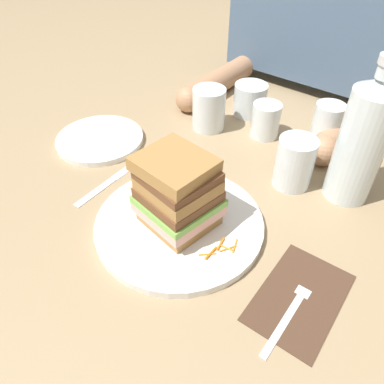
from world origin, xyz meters
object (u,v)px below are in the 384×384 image
object	(u,v)px
knife	(113,179)
empty_tumbler_0	(326,126)
fork	(294,306)
sandwich	(179,192)
empty_tumbler_3	(250,100)
empty_tumbler_2	(209,109)
main_plate	(181,222)
empty_tumbler_1	(266,120)
water_bottle	(363,141)
side_plate	(100,139)
juice_glass	(294,166)
napkin_dark	(301,296)

from	to	relation	value
knife	empty_tumbler_0	xyz separation A→B (m)	(0.26, 0.36, 0.05)
empty_tumbler_0	fork	bearing A→B (deg)	-71.12
sandwich	fork	bearing A→B (deg)	-6.02
empty_tumbler_3	empty_tumbler_2	bearing A→B (deg)	-109.79
fork	knife	distance (m)	0.40
main_plate	fork	bearing A→B (deg)	-6.21
empty_tumbler_1	knife	bearing A→B (deg)	-115.04
water_bottle	side_plate	size ratio (longest dim) A/B	1.37
empty_tumbler_3	side_plate	size ratio (longest dim) A/B	0.41
water_bottle	empty_tumbler_3	bearing A→B (deg)	154.46
fork	empty_tumbler_0	distance (m)	0.42
water_bottle	empty_tumbler_3	distance (m)	0.33
juice_glass	water_bottle	distance (m)	0.12
napkin_dark	water_bottle	size ratio (longest dim) A/B	0.64
main_plate	knife	bearing A→B (deg)	175.83
knife	side_plate	distance (m)	0.14
knife	empty_tumbler_2	xyz separation A→B (m)	(0.03, 0.27, 0.05)
napkin_dark	water_bottle	world-z (taller)	water_bottle
knife	side_plate	xyz separation A→B (m)	(-0.12, 0.07, 0.00)
knife	empty_tumbler_1	xyz separation A→B (m)	(0.15, 0.31, 0.04)
empty_tumbler_1	empty_tumbler_3	distance (m)	0.10
napkin_dark	water_bottle	xyz separation A→B (m)	(-0.04, 0.25, 0.11)
main_plate	juice_glass	bearing A→B (deg)	66.66
empty_tumbler_1	juice_glass	bearing A→B (deg)	-42.60
fork	sandwich	bearing A→B (deg)	173.98
empty_tumbler_1	side_plate	world-z (taller)	empty_tumbler_1
juice_glass	side_plate	bearing A→B (deg)	-161.60
sandwich	fork	distance (m)	0.23
napkin_dark	empty_tumbler_3	bearing A→B (deg)	130.12
water_bottle	empty_tumbler_2	world-z (taller)	water_bottle
fork	water_bottle	size ratio (longest dim) A/B	0.65
water_bottle	empty_tumbler_0	size ratio (longest dim) A/B	2.66
empty_tumbler_1	side_plate	xyz separation A→B (m)	(-0.27, -0.24, -0.03)
empty_tumbler_2	side_plate	world-z (taller)	empty_tumbler_2
fork	water_bottle	xyz separation A→B (m)	(-0.04, 0.27, 0.11)
main_plate	juice_glass	size ratio (longest dim) A/B	2.87
napkin_dark	sandwich	bearing A→B (deg)	179.75
napkin_dark	empty_tumbler_2	bearing A→B (deg)	142.77
side_plate	napkin_dark	bearing A→B (deg)	-9.37
empty_tumbler_0	side_plate	world-z (taller)	empty_tumbler_0
main_plate	fork	xyz separation A→B (m)	(0.22, -0.02, -0.00)
empty_tumbler_0	empty_tumbler_1	size ratio (longest dim) A/B	1.27
main_plate	empty_tumbler_1	distance (m)	0.33
knife	empty_tumbler_1	size ratio (longest dim) A/B	2.64
main_plate	empty_tumbler_3	world-z (taller)	empty_tumbler_3
knife	empty_tumbler_2	bearing A→B (deg)	83.63
napkin_dark	juice_glass	xyz separation A→B (m)	(-0.13, 0.21, 0.04)
side_plate	fork	bearing A→B (deg)	-11.75
side_plate	empty_tumbler_2	bearing A→B (deg)	52.83
juice_glass	empty_tumbler_1	xyz separation A→B (m)	(-0.12, 0.11, -0.00)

